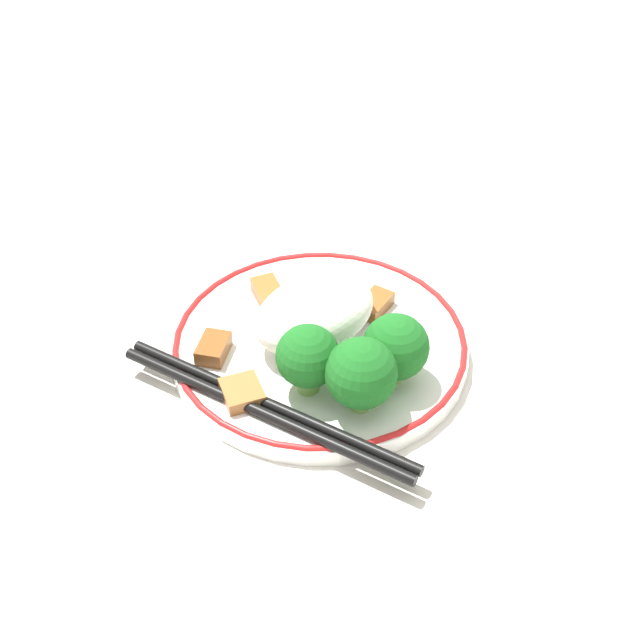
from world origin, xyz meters
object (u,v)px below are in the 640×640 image
(broccoli_back_left, at_px, (308,357))
(broccoli_back_right, at_px, (396,347))
(plate, at_px, (320,345))
(chopsticks, at_px, (265,408))
(broccoli_back_center, at_px, (361,374))

(broccoli_back_left, height_order, broccoli_back_right, same)
(plate, xyz_separation_m, chopsticks, (0.08, 0.03, 0.01))
(plate, relative_size, chopsticks, 0.99)
(plate, distance_m, broccoli_back_center, 0.08)
(broccoli_back_center, distance_m, chopsticks, 0.07)
(broccoli_back_center, relative_size, broccoli_back_right, 1.05)
(broccoli_back_center, distance_m, broccoli_back_right, 0.04)
(plate, height_order, broccoli_back_center, broccoli_back_center)
(broccoli_back_right, xyz_separation_m, chopsticks, (0.09, -0.03, -0.03))
(broccoli_back_center, bearing_deg, plate, -108.66)
(broccoli_back_center, bearing_deg, broccoli_back_left, -66.60)
(plate, distance_m, chopsticks, 0.08)
(broccoli_back_center, height_order, chopsticks, broccoli_back_center)
(broccoli_back_right, distance_m, chopsticks, 0.10)
(plate, xyz_separation_m, broccoli_back_center, (0.02, 0.07, 0.04))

